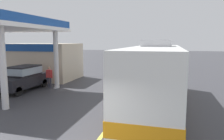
# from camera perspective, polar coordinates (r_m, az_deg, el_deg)

# --- Properties ---
(ground) EXTENTS (120.00, 120.00, 0.00)m
(ground) POSITION_cam_1_polar(r_m,az_deg,el_deg) (24.69, 9.56, -0.79)
(ground) COLOR #38383D
(lane_divider_stripe) EXTENTS (0.16, 50.00, 0.01)m
(lane_divider_stripe) POSITION_cam_1_polar(r_m,az_deg,el_deg) (19.79, 8.06, -2.86)
(lane_divider_stripe) COLOR #D8CC4C
(lane_divider_stripe) RESTS_ON ground
(coach_bus_main) EXTENTS (2.60, 11.04, 3.69)m
(coach_bus_main) POSITION_cam_1_polar(r_m,az_deg,el_deg) (11.90, 11.59, -1.59)
(coach_bus_main) COLOR white
(coach_bus_main) RESTS_ON ground
(gas_station_roadside) EXTENTS (9.10, 11.95, 5.10)m
(gas_station_roadside) POSITION_cam_1_polar(r_m,az_deg,el_deg) (20.12, -21.84, 4.37)
(gas_station_roadside) COLOR #194799
(gas_station_roadside) RESTS_ON ground
(car_at_pump) EXTENTS (1.70, 4.20, 1.82)m
(car_at_pump) POSITION_cam_1_polar(r_m,az_deg,el_deg) (16.93, -22.70, -1.71)
(car_at_pump) COLOR black
(car_at_pump) RESTS_ON ground
(minibus_opposing_lane) EXTENTS (2.04, 6.13, 2.44)m
(minibus_opposing_lane) POSITION_cam_1_polar(r_m,az_deg,el_deg) (23.41, 2.99, 2.47)
(minibus_opposing_lane) COLOR #A5A5AD
(minibus_opposing_lane) RESTS_ON ground
(pedestrian_near_pump) EXTENTS (0.55, 0.22, 1.66)m
(pedestrian_near_pump) POSITION_cam_1_polar(r_m,az_deg,el_deg) (18.54, -19.13, -1.02)
(pedestrian_near_pump) COLOR #33333F
(pedestrian_near_pump) RESTS_ON ground
(pedestrian_by_shop) EXTENTS (0.55, 0.22, 1.66)m
(pedestrian_by_shop) POSITION_cam_1_polar(r_m,az_deg,el_deg) (17.17, -16.50, -1.57)
(pedestrian_by_shop) COLOR #33333F
(pedestrian_by_shop) RESTS_ON ground
(car_trailing_behind_bus) EXTENTS (1.70, 4.20, 1.82)m
(car_trailing_behind_bus) POSITION_cam_1_polar(r_m,az_deg,el_deg) (26.69, 14.84, 1.88)
(car_trailing_behind_bus) COLOR maroon
(car_trailing_behind_bus) RESTS_ON ground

